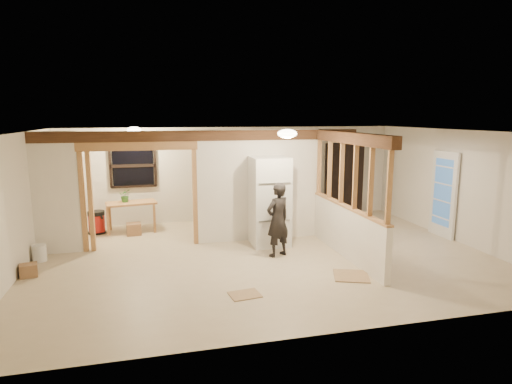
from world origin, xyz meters
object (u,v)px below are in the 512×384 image
object	(u,v)px
refrigerator	(270,201)
work_table	(132,217)
bookshelf	(344,179)
shop_vac	(97,222)
woman	(278,220)

from	to	relation	value
refrigerator	work_table	size ratio (longest dim) A/B	1.65
refrigerator	bookshelf	size ratio (longest dim) A/B	0.94
work_table	shop_vac	xyz separation A→B (m)	(-0.82, 0.00, -0.09)
bookshelf	woman	bearing A→B (deg)	-133.05
refrigerator	work_table	world-z (taller)	refrigerator
refrigerator	shop_vac	distance (m)	4.27
refrigerator	woman	size ratio (longest dim) A/B	1.28
woman	shop_vac	bearing A→B (deg)	-59.72
work_table	bookshelf	bearing A→B (deg)	-4.98
refrigerator	woman	xyz separation A→B (m)	(-0.06, -0.82, -0.21)
refrigerator	bookshelf	xyz separation A→B (m)	(2.82, 2.26, 0.06)
woman	work_table	xyz separation A→B (m)	(-2.93, 2.64, -0.38)
woman	bookshelf	size ratio (longest dim) A/B	0.74
refrigerator	woman	distance (m)	0.85
woman	work_table	size ratio (longest dim) A/B	1.29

